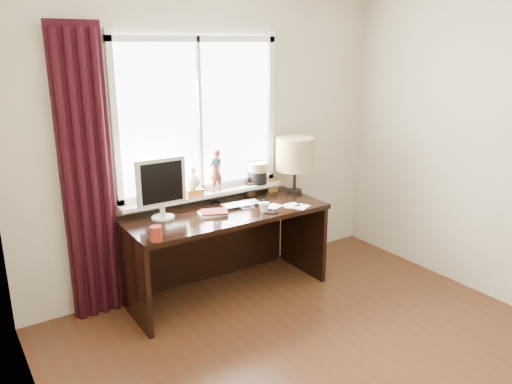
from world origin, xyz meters
TOP-DOWN VIEW (x-y plane):
  - wall_back at (0.00, 2.00)m, footprint 3.50×0.00m
  - wall_left at (-1.75, 0.00)m, footprint 0.00×4.00m
  - laptop at (0.08, 1.67)m, footprint 0.35×0.24m
  - mug at (0.15, 1.42)m, footprint 0.12×0.12m
  - red_cup at (-0.84, 1.33)m, footprint 0.08×0.08m
  - window at (-0.14, 1.95)m, footprint 1.52×0.21m
  - curtain at (-1.13, 1.91)m, footprint 0.38×0.09m
  - desk at (-0.10, 1.73)m, footprint 1.70×0.70m
  - monitor at (-0.61, 1.75)m, footprint 0.40×0.18m
  - notebook_stack at (-0.23, 1.60)m, footprint 0.26×0.22m
  - brush_holder at (0.31, 1.89)m, footprint 0.09×0.09m
  - icon_frame at (0.55, 1.86)m, footprint 0.10×0.03m
  - table_lamp at (0.70, 1.73)m, footprint 0.35×0.35m
  - loose_papers at (0.41, 1.44)m, footprint 0.37×0.30m
  - desk_cables at (0.18, 1.62)m, footprint 0.55×0.60m

SIDE VIEW (x-z plane):
  - desk at x=-0.10m, z-range 0.13..0.88m
  - loose_papers at x=0.41m, z-range 0.75..0.75m
  - desk_cables at x=0.18m, z-range 0.75..0.76m
  - laptop at x=0.08m, z-range 0.75..0.78m
  - notebook_stack at x=-0.23m, z-range 0.75..0.78m
  - mug at x=0.15m, z-range 0.75..0.84m
  - red_cup at x=-0.84m, z-range 0.75..0.86m
  - brush_holder at x=0.31m, z-range 0.69..0.94m
  - icon_frame at x=0.55m, z-range 0.75..0.88m
  - monitor at x=-0.61m, z-range 0.78..1.27m
  - table_lamp at x=0.70m, z-range 0.85..1.37m
  - curtain at x=-1.13m, z-range -0.01..2.24m
  - wall_back at x=0.00m, z-range 0.00..2.60m
  - wall_left at x=-1.75m, z-range 0.00..2.60m
  - window at x=-0.14m, z-range 0.61..2.01m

